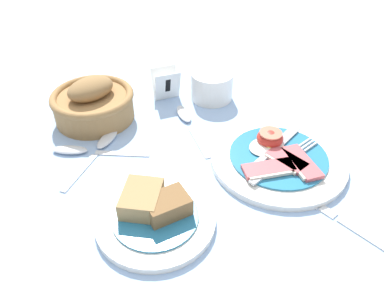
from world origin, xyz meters
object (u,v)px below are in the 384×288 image
sugar_cup (212,85)px  bread_basket (93,102)px  bread_plate (155,213)px  fork_on_cloth (349,225)px  number_card (166,84)px  teaspoon_by_saucer (101,147)px  breakfast_plate (278,157)px  teaspoon_near_cup (188,120)px  teaspoon_stray (84,151)px

sugar_cup → bread_basket: 0.28m
bread_plate → sugar_cup: 0.40m
bread_basket → fork_on_cloth: 0.56m
number_card → bread_plate: bearing=-110.6°
number_card → teaspoon_by_saucer: size_ratio=0.48×
breakfast_plate → fork_on_cloth: breakfast_plate is taller
bread_basket → teaspoon_near_cup: bearing=-32.2°
number_card → teaspoon_stray: 0.26m
bread_plate → bread_basket: bread_basket is taller
bread_plate → teaspoon_near_cup: bread_plate is taller
teaspoon_by_saucer → breakfast_plate: bearing=-76.9°
bread_basket → teaspoon_near_cup: size_ratio=0.92×
sugar_cup → fork_on_cloth: (0.00, -0.44, -0.03)m
breakfast_plate → bread_plate: (-0.26, -0.03, 0.00)m
number_card → teaspoon_stray: size_ratio=0.42×
sugar_cup → teaspoon_by_saucer: 0.30m
sugar_cup → number_card: size_ratio=1.34×
sugar_cup → bread_plate: bearing=-132.7°
number_card → bread_basket: bearing=-171.9°
teaspoon_by_saucer → teaspoon_stray: 0.03m
bread_basket → teaspoon_near_cup: bread_basket is taller
breakfast_plate → number_card: bearing=106.5°
breakfast_plate → teaspoon_by_saucer: bearing=146.4°
breakfast_plate → bread_basket: bread_basket is taller
number_card → teaspoon_stray: number_card is taller
bread_basket → teaspoon_stray: size_ratio=1.02×
bread_basket → number_card: bread_basket is taller
fork_on_cloth → teaspoon_stray: bearing=26.3°
breakfast_plate → bread_plate: size_ratio=1.34×
breakfast_plate → number_card: 0.33m
bread_basket → number_card: bearing=1.8°
teaspoon_by_saucer → teaspoon_near_cup: bearing=-42.3°
bread_plate → fork_on_cloth: (0.27, -0.15, -0.01)m
sugar_cup → fork_on_cloth: size_ratio=0.54×
teaspoon_stray → bread_plate: bearing=135.4°
sugar_cup → teaspoon_near_cup: sugar_cup is taller
sugar_cup → number_card: bearing=153.5°
teaspoon_by_saucer → teaspoon_stray: bearing=132.3°
sugar_cup → teaspoon_stray: bearing=-168.2°
sugar_cup → fork_on_cloth: bearing=-89.9°
teaspoon_stray → number_card: bearing=-122.8°
bread_plate → number_card: 0.38m
teaspoon_stray → fork_on_cloth: teaspoon_stray is taller
bread_basket → teaspoon_by_saucer: bread_basket is taller
number_card → teaspoon_near_cup: size_ratio=0.38×
breakfast_plate → fork_on_cloth: bearing=-88.4°
sugar_cup → bread_basket: (-0.27, 0.04, 0.00)m
breakfast_plate → bread_plate: bread_plate is taller
teaspoon_by_saucer → teaspoon_stray: (-0.03, 0.00, 0.00)m
teaspoon_near_cup → fork_on_cloth: bearing=-156.8°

